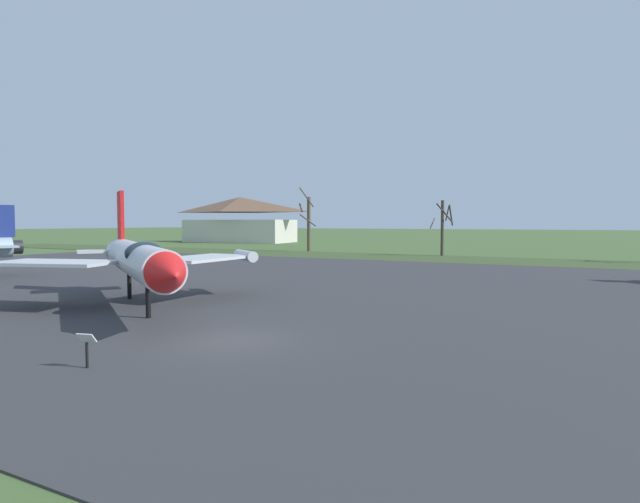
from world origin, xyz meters
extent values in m
plane|color=#425B2D|center=(0.00, 0.00, 0.00)|extent=(600.00, 600.00, 0.00)
cube|color=#333335|center=(0.00, 14.25, 0.03)|extent=(105.36, 47.51, 0.05)
cube|color=#374A26|center=(0.00, 44.01, 0.03)|extent=(165.36, 12.00, 0.06)
cylinder|color=silver|center=(-8.31, 3.57, 2.36)|extent=(12.60, 9.54, 1.64)
cone|color=red|center=(-1.71, -1.06, 2.36)|extent=(2.41, 2.32, 1.51)
cylinder|color=black|center=(-14.40, 7.86, 2.36)|extent=(1.40, 1.46, 1.15)
ellipsoid|color=#19232D|center=(-6.43, 2.26, 2.81)|extent=(1.07, 2.01, 1.01)
cube|color=silver|center=(-11.53, 1.50, 2.23)|extent=(6.13, 4.59, 0.15)
cube|color=silver|center=(-7.45, 7.31, 2.23)|extent=(3.20, 5.55, 0.15)
cylinder|color=silver|center=(-6.71, 10.13, 2.23)|extent=(2.50, 2.01, 0.61)
cube|color=red|center=(-13.62, 7.31, 4.57)|extent=(1.58, 1.20, 2.79)
cube|color=silver|center=(-14.29, 6.11, 2.48)|extent=(2.45, 2.59, 0.15)
cube|color=silver|center=(-12.72, 8.35, 2.48)|extent=(2.45, 2.59, 0.15)
cylinder|color=black|center=(-5.74, 1.77, 0.77)|extent=(0.22, 0.22, 1.53)
cylinder|color=black|center=(-10.87, 5.38, 0.77)|extent=(0.22, 0.22, 1.53)
cylinder|color=black|center=(-1.41, -4.69, 0.38)|extent=(0.08, 0.08, 0.77)
cube|color=white|center=(-1.41, -4.69, 0.91)|extent=(0.56, 0.36, 0.28)
cylinder|color=black|center=(-28.70, 10.33, 2.23)|extent=(1.30, 1.15, 1.09)
cube|color=navy|center=(-29.01, 9.37, 4.24)|extent=(0.81, 1.96, 2.47)
cube|color=#8EA3B2|center=(-27.75, 8.92, 2.34)|extent=(2.42, 2.03, 0.15)
cylinder|color=brown|center=(-25.23, 50.69, 3.86)|extent=(0.50, 0.50, 7.71)
cylinder|color=brown|center=(-24.81, 49.64, 4.43)|extent=(2.26, 1.04, 1.79)
cylinder|color=brown|center=(-25.04, 49.70, 7.64)|extent=(2.15, 0.59, 2.80)
cylinder|color=brown|center=(-26.11, 49.98, 6.22)|extent=(1.69, 2.02, 1.39)
cylinder|color=#42382D|center=(-5.74, 49.27, 3.41)|extent=(0.39, 0.39, 6.82)
cylinder|color=#42382D|center=(-6.96, 49.19, 4.02)|extent=(0.31, 2.51, 1.35)
cylinder|color=#42382D|center=(-4.73, 49.33, 5.01)|extent=(0.31, 2.18, 2.53)
cylinder|color=#42382D|center=(-5.22, 49.60, 5.28)|extent=(0.86, 1.23, 1.89)
cylinder|color=#42382D|center=(-5.35, 48.47, 5.36)|extent=(1.82, 1.00, 2.23)
cube|color=beige|center=(-54.95, 74.43, 2.32)|extent=(22.49, 12.63, 4.65)
pyramid|color=brown|center=(-54.95, 74.43, 7.79)|extent=(23.61, 13.26, 3.14)
camera|label=1|loc=(11.28, -14.53, 4.16)|focal=29.57mm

